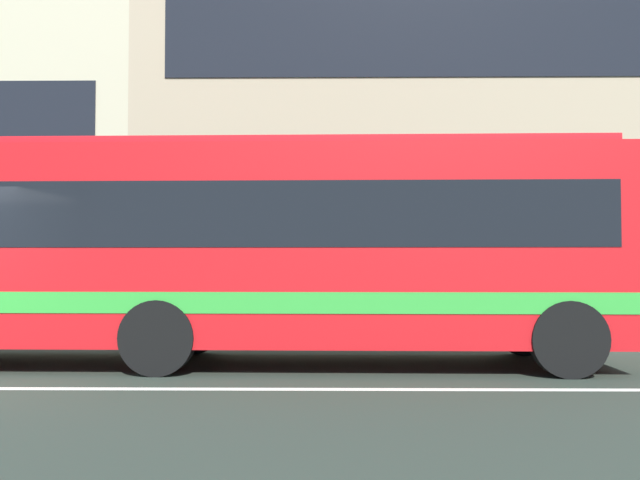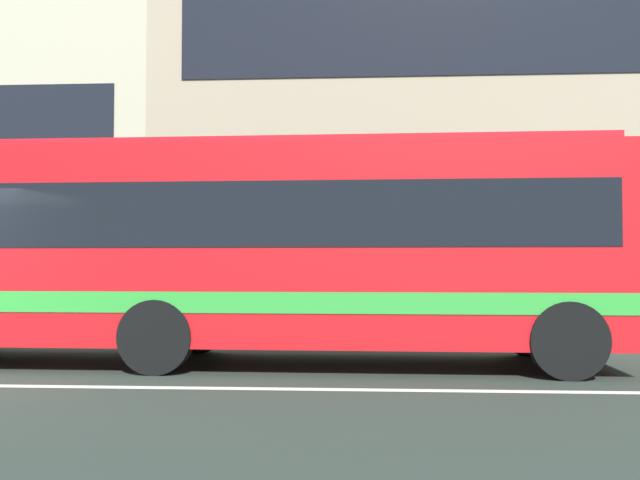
# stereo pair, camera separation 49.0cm
# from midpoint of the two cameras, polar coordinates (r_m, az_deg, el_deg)

# --- Properties ---
(apartment_block_right) EXTENTS (25.20, 11.92, 13.71)m
(apartment_block_right) POSITION_cam_midpoint_polar(r_m,az_deg,el_deg) (26.22, 16.12, 9.90)
(apartment_block_right) COLOR tan
(apartment_block_right) RESTS_ON ground_plane
(transit_bus) EXTENTS (11.41, 2.77, 3.21)m
(transit_bus) POSITION_cam_midpoint_polar(r_m,az_deg,el_deg) (10.47, -9.09, -0.34)
(transit_bus) COLOR red
(transit_bus) RESTS_ON ground_plane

